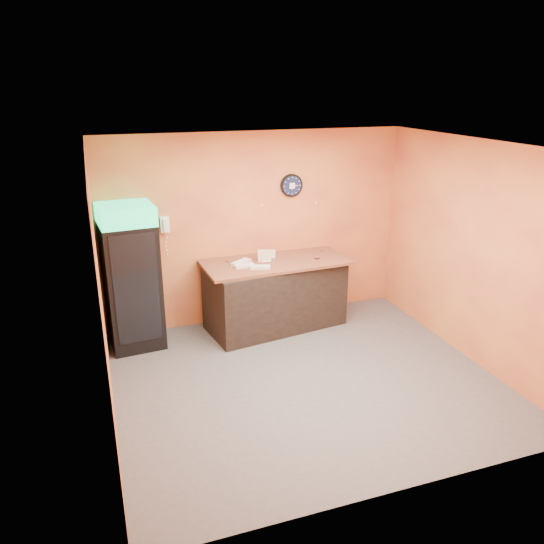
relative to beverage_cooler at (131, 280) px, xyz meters
name	(u,v)px	position (x,y,z in m)	size (l,w,h in m)	color
floor	(306,380)	(1.85, -1.61, -0.96)	(4.50, 4.50, 0.00)	#47474C
back_wall	(256,229)	(1.85, 0.39, 0.44)	(4.50, 0.02, 2.80)	#E18D3F
left_wall	(101,297)	(-0.40, -1.61, 0.44)	(0.02, 4.00, 2.80)	#E18D3F
right_wall	(473,253)	(4.10, -1.61, 0.44)	(0.02, 4.00, 2.80)	#E18D3F
ceiling	(311,146)	(1.85, -1.61, 1.84)	(4.50, 4.00, 0.02)	white
beverage_cooler	(131,280)	(0.00, 0.00, 0.00)	(0.75, 0.76, 1.96)	black
prep_counter	(275,295)	(2.01, -0.04, -0.47)	(1.96, 0.87, 0.98)	black
wall_clock	(292,185)	(2.40, 0.36, 1.05)	(0.33, 0.06, 0.33)	black
wall_phone	(165,225)	(0.53, 0.34, 0.63)	(0.12, 0.11, 0.22)	white
butcher_paper	(275,262)	(2.01, -0.04, 0.04)	(2.06, 0.93, 0.04)	brown
sub_roll_stack	(267,256)	(1.89, 0.00, 0.14)	(0.26, 0.16, 0.16)	beige
wrapped_sandwich_left	(244,266)	(1.52, -0.16, 0.08)	(0.27, 0.11, 0.04)	silver
wrapped_sandwich_mid	(260,267)	(1.70, -0.28, 0.08)	(0.28, 0.11, 0.04)	silver
wrapped_sandwich_right	(241,263)	(1.51, -0.01, 0.08)	(0.31, 0.12, 0.04)	silver
kitchen_tool	(273,260)	(1.97, -0.06, 0.09)	(0.06, 0.06, 0.06)	silver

